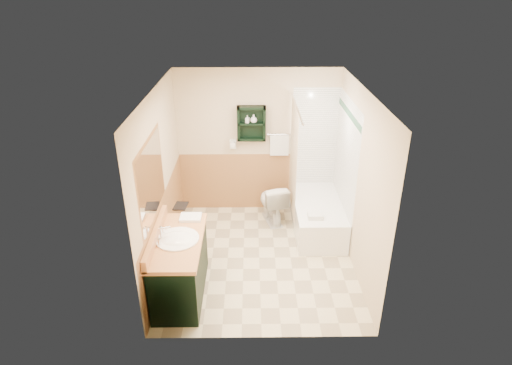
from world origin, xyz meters
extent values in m
plane|color=beige|center=(0.00, 0.00, 0.00)|extent=(3.00, 3.00, 0.00)
cube|color=beige|center=(0.00, 1.52, 1.20)|extent=(2.60, 0.04, 2.40)
cube|color=beige|center=(-1.32, 0.00, 1.20)|extent=(0.04, 3.00, 2.40)
cube|color=beige|center=(1.32, 0.00, 1.20)|extent=(0.04, 3.00, 2.40)
cube|color=white|center=(0.00, 0.00, 2.42)|extent=(2.60, 3.00, 0.04)
cube|color=black|center=(-0.10, 1.41, 1.55)|extent=(0.45, 0.15, 0.55)
cylinder|color=silver|center=(0.53, 0.75, 2.00)|extent=(0.03, 1.60, 0.03)
cube|color=black|center=(-0.99, -0.73, 0.40)|extent=(0.59, 1.26, 0.80)
cube|color=white|center=(0.93, 0.78, 0.24)|extent=(0.72, 1.50, 0.48)
imported|color=white|center=(0.23, 1.04, 0.33)|extent=(0.54, 0.75, 0.66)
cube|color=silver|center=(-0.89, -0.25, 0.82)|extent=(0.27, 0.21, 0.04)
imported|color=black|center=(-1.16, 0.08, 0.92)|extent=(0.18, 0.04, 0.24)
cube|color=silver|center=(0.81, 0.30, 0.52)|extent=(0.22, 0.18, 0.07)
imported|color=white|center=(-0.16, 1.40, 1.59)|extent=(0.09, 0.13, 0.05)
imported|color=white|center=(-0.06, 1.40, 1.62)|extent=(0.12, 0.15, 0.10)
camera|label=1|loc=(-0.11, -5.04, 3.63)|focal=30.00mm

